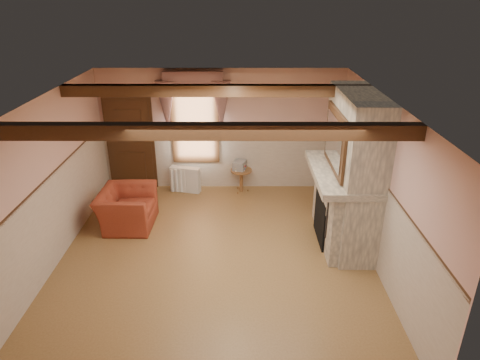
{
  "coord_description": "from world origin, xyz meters",
  "views": [
    {
      "loc": [
        0.44,
        -6.39,
        4.34
      ],
      "look_at": [
        0.43,
        0.8,
        1.13
      ],
      "focal_mm": 32.0,
      "sensor_mm": 36.0,
      "label": 1
    }
  ],
  "objects_px": {
    "armchair": "(127,208)",
    "bowl": "(344,171)",
    "side_table": "(241,180)",
    "mantel_clock": "(335,151)",
    "oil_lamp": "(340,157)",
    "radiator": "(185,179)"
  },
  "relations": [
    {
      "from": "armchair",
      "to": "mantel_clock",
      "type": "distance_m",
      "value": 4.23
    },
    {
      "from": "oil_lamp",
      "to": "mantel_clock",
      "type": "bearing_deg",
      "value": 90.0
    },
    {
      "from": "side_table",
      "to": "bowl",
      "type": "height_order",
      "value": "bowl"
    },
    {
      "from": "bowl",
      "to": "mantel_clock",
      "type": "distance_m",
      "value": 0.82
    },
    {
      "from": "radiator",
      "to": "side_table",
      "type": "bearing_deg",
      "value": 13.48
    },
    {
      "from": "oil_lamp",
      "to": "side_table",
      "type": "bearing_deg",
      "value": 134.76
    },
    {
      "from": "side_table",
      "to": "radiator",
      "type": "distance_m",
      "value": 1.3
    },
    {
      "from": "armchair",
      "to": "mantel_clock",
      "type": "xyz_separation_m",
      "value": [
        4.07,
        0.18,
        1.14
      ]
    },
    {
      "from": "bowl",
      "to": "mantel_clock",
      "type": "relative_size",
      "value": 1.28
    },
    {
      "from": "side_table",
      "to": "radiator",
      "type": "height_order",
      "value": "radiator"
    },
    {
      "from": "armchair",
      "to": "oil_lamp",
      "type": "xyz_separation_m",
      "value": [
        4.07,
        -0.23,
        1.18
      ]
    },
    {
      "from": "bowl",
      "to": "side_table",
      "type": "bearing_deg",
      "value": 128.96
    },
    {
      "from": "armchair",
      "to": "bowl",
      "type": "xyz_separation_m",
      "value": [
        4.07,
        -0.64,
        1.08
      ]
    },
    {
      "from": "radiator",
      "to": "oil_lamp",
      "type": "height_order",
      "value": "oil_lamp"
    },
    {
      "from": "oil_lamp",
      "to": "bowl",
      "type": "bearing_deg",
      "value": -90.0
    },
    {
      "from": "side_table",
      "to": "mantel_clock",
      "type": "relative_size",
      "value": 2.29
    },
    {
      "from": "side_table",
      "to": "bowl",
      "type": "distance_m",
      "value": 3.09
    },
    {
      "from": "side_table",
      "to": "oil_lamp",
      "type": "height_order",
      "value": "oil_lamp"
    },
    {
      "from": "radiator",
      "to": "bowl",
      "type": "distance_m",
      "value": 3.98
    },
    {
      "from": "armchair",
      "to": "side_table",
      "type": "height_order",
      "value": "armchair"
    },
    {
      "from": "armchair",
      "to": "radiator",
      "type": "height_order",
      "value": "armchair"
    },
    {
      "from": "bowl",
      "to": "oil_lamp",
      "type": "xyz_separation_m",
      "value": [
        0.0,
        0.41,
        0.1
      ]
    }
  ]
}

